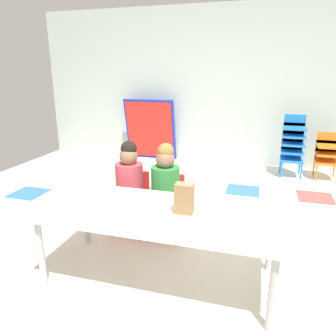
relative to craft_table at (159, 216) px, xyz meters
The scene contains 12 objects.
ground_plane 0.93m from the craft_table, 86.15° to the left, with size 6.60×5.46×0.02m.
back_wall 3.58m from the craft_table, 89.16° to the left, with size 6.60×0.10×2.57m, color #B2C1B7.
craft_table is the anchor object (origin of this frame).
seated_child_near_camera 0.78m from the craft_table, 128.70° to the left, with size 0.34×0.34×0.92m.
seated_child_middle_seat 0.63m from the craft_table, 102.32° to the left, with size 0.32×0.31×0.92m.
kid_chair_blue_stack 3.19m from the craft_table, 68.98° to the left, with size 0.32×0.30×0.92m.
kid_chair_orange_stack 3.40m from the craft_table, 61.31° to the left, with size 0.32×0.30×0.68m.
folded_activity_table 3.51m from the craft_table, 110.39° to the left, with size 0.90×0.29×1.09m.
paper_bag_brown 0.24m from the craft_table, ahead, with size 0.13×0.09×0.22m, color #9E754C.
paper_plate_near_edge 0.36m from the craft_table, behind, with size 0.18×0.18×0.01m, color white.
paper_plate_center_table 0.33m from the craft_table, 148.36° to the right, with size 0.18×0.18×0.01m, color white.
donut_powdered_on_plate 0.36m from the craft_table, behind, with size 0.11×0.11×0.03m, color white.
Camera 1 is at (0.61, -2.80, 1.53)m, focal length 34.17 mm.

